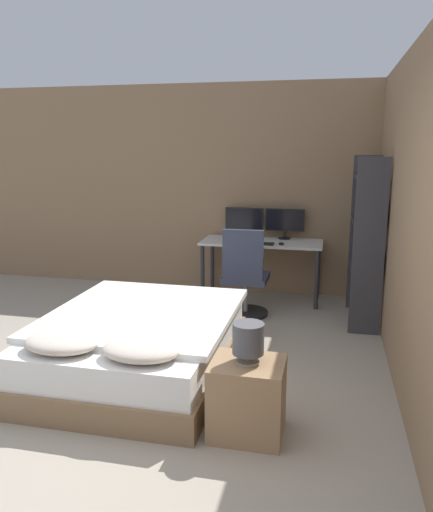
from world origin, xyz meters
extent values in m
plane|color=#9E9384|center=(0.00, 0.00, 0.00)|extent=(20.00, 20.00, 0.00)
cube|color=#8E7051|center=(0.00, 4.02, 1.35)|extent=(12.00, 0.06, 2.70)
cube|color=#8E7051|center=(1.94, 1.50, 1.35)|extent=(0.06, 12.00, 2.70)
cube|color=#846647|center=(-0.20, 1.30, 0.11)|extent=(1.49, 1.97, 0.22)
cube|color=white|center=(-0.20, 1.30, 0.34)|extent=(1.43, 1.91, 0.25)
cube|color=white|center=(-0.20, 1.42, 0.49)|extent=(1.53, 1.66, 0.05)
ellipsoid|color=beige|center=(-0.50, 0.56, 0.53)|extent=(0.55, 0.38, 0.13)
ellipsoid|color=beige|center=(0.11, 0.56, 0.53)|extent=(0.55, 0.38, 0.13)
cube|color=#997551|center=(0.85, 0.57, 0.26)|extent=(0.48, 0.42, 0.52)
cylinder|color=gray|center=(0.85, 0.57, 0.52)|extent=(0.16, 0.16, 0.01)
cylinder|color=gray|center=(0.85, 0.57, 0.56)|extent=(0.02, 0.02, 0.05)
cylinder|color=#4C4C51|center=(0.85, 0.57, 0.68)|extent=(0.21, 0.21, 0.21)
cube|color=beige|center=(0.52, 3.63, 0.74)|extent=(1.50, 0.63, 0.03)
cylinder|color=#2D2D33|center=(-0.17, 3.37, 0.36)|extent=(0.05, 0.05, 0.72)
cylinder|color=#2D2D33|center=(1.22, 3.37, 0.36)|extent=(0.05, 0.05, 0.72)
cylinder|color=#2D2D33|center=(-0.17, 3.90, 0.36)|extent=(0.05, 0.05, 0.72)
cylinder|color=#2D2D33|center=(1.22, 3.90, 0.36)|extent=(0.05, 0.05, 0.72)
cylinder|color=black|center=(0.26, 3.85, 0.76)|extent=(0.16, 0.16, 0.01)
cylinder|color=black|center=(0.26, 3.85, 0.81)|extent=(0.03, 0.03, 0.09)
cube|color=black|center=(0.26, 3.85, 0.99)|extent=(0.50, 0.03, 0.28)
cube|color=black|center=(0.26, 3.83, 0.99)|extent=(0.47, 0.00, 0.25)
cylinder|color=black|center=(0.79, 3.85, 0.76)|extent=(0.16, 0.16, 0.01)
cylinder|color=black|center=(0.79, 3.85, 0.81)|extent=(0.03, 0.03, 0.09)
cube|color=black|center=(0.79, 3.85, 0.99)|extent=(0.50, 0.03, 0.28)
cube|color=black|center=(0.79, 3.83, 0.99)|extent=(0.47, 0.00, 0.25)
cube|color=black|center=(0.52, 3.42, 0.76)|extent=(0.35, 0.13, 0.02)
ellipsoid|color=black|center=(0.79, 3.42, 0.77)|extent=(0.07, 0.05, 0.04)
cylinder|color=black|center=(0.43, 2.99, 0.02)|extent=(0.52, 0.52, 0.04)
cylinder|color=gray|center=(0.43, 2.99, 0.22)|extent=(0.05, 0.05, 0.36)
cube|color=#33384C|center=(0.43, 2.99, 0.44)|extent=(0.50, 0.50, 0.07)
cube|color=#33384C|center=(0.43, 2.77, 0.75)|extent=(0.45, 0.05, 0.56)
cube|color=#333338|center=(1.73, 2.65, 0.91)|extent=(0.31, 0.02, 1.81)
cube|color=#333338|center=(1.73, 3.51, 0.91)|extent=(0.31, 0.02, 1.81)
cube|color=#333338|center=(1.73, 3.08, 0.63)|extent=(0.31, 0.85, 0.02)
cube|color=#333338|center=(1.73, 3.08, 1.12)|extent=(0.31, 0.85, 0.02)
cube|color=#333338|center=(1.73, 3.08, 1.59)|extent=(0.31, 0.85, 0.02)
cube|color=#2D4784|center=(1.73, 2.68, 0.73)|extent=(0.26, 0.03, 0.18)
cube|color=orange|center=(1.73, 2.72, 0.77)|extent=(0.26, 0.03, 0.24)
cube|color=#28282D|center=(1.73, 2.76, 0.73)|extent=(0.26, 0.03, 0.18)
cube|color=#BCB29E|center=(1.73, 2.80, 0.76)|extent=(0.26, 0.04, 0.23)
cube|color=#BCB29E|center=(1.73, 2.85, 0.75)|extent=(0.26, 0.03, 0.22)
cube|color=#2D4784|center=(1.73, 2.89, 0.75)|extent=(0.26, 0.04, 0.21)
cube|color=#2D4784|center=(1.73, 2.68, 1.27)|extent=(0.26, 0.02, 0.27)
cube|color=#7A387F|center=(1.73, 2.71, 1.24)|extent=(0.26, 0.02, 0.21)
cube|color=orange|center=(1.73, 2.75, 1.26)|extent=(0.26, 0.02, 0.25)
cube|color=orange|center=(1.73, 2.78, 1.25)|extent=(0.26, 0.03, 0.23)
cube|color=gold|center=(1.73, 2.82, 1.26)|extent=(0.26, 0.04, 0.24)
cube|color=teal|center=(1.73, 2.86, 1.25)|extent=(0.26, 0.03, 0.24)
cube|color=teal|center=(1.73, 2.91, 1.24)|extent=(0.26, 0.04, 0.20)
cube|color=teal|center=(1.73, 2.95, 1.24)|extent=(0.26, 0.03, 0.20)
cube|color=#2D4784|center=(1.73, 2.99, 1.27)|extent=(0.26, 0.04, 0.26)
camera|label=1|loc=(1.33, -2.46, 1.91)|focal=35.00mm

